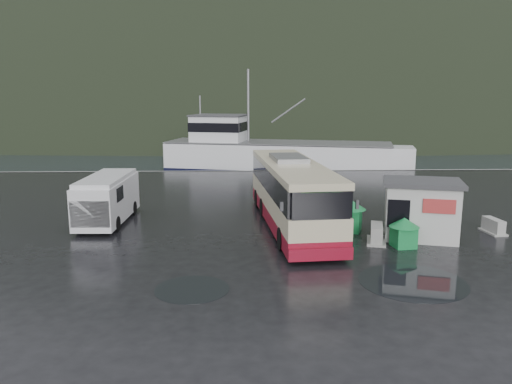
{
  "coord_description": "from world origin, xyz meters",
  "views": [
    {
      "loc": [
        -1.31,
        -23.02,
        6.57
      ],
      "look_at": [
        -0.44,
        1.77,
        1.7
      ],
      "focal_mm": 35.0,
      "sensor_mm": 36.0,
      "label": 1
    }
  ],
  "objects_px": {
    "coach_bus": "(291,225)",
    "dome_tent": "(307,240)",
    "jersey_barrier_b": "(376,242)",
    "ticket_kiosk": "(419,238)",
    "waste_bin_left": "(349,231)",
    "waste_bin_right": "(403,247)",
    "jersey_barrier_c": "(493,233)",
    "jersey_barrier_a": "(421,233)",
    "white_van": "(109,222)",
    "fishing_trawler": "(278,161)"
  },
  "relations": [
    {
      "from": "waste_bin_right",
      "to": "jersey_barrier_c",
      "type": "relative_size",
      "value": 0.94
    },
    {
      "from": "dome_tent",
      "to": "jersey_barrier_b",
      "type": "xyz_separation_m",
      "value": [
        3.08,
        -0.4,
        0.0
      ]
    },
    {
      "from": "coach_bus",
      "to": "waste_bin_left",
      "type": "height_order",
      "value": "coach_bus"
    },
    {
      "from": "coach_bus",
      "to": "white_van",
      "type": "distance_m",
      "value": 9.54
    },
    {
      "from": "coach_bus",
      "to": "white_van",
      "type": "bearing_deg",
      "value": 169.17
    },
    {
      "from": "coach_bus",
      "to": "dome_tent",
      "type": "relative_size",
      "value": 4.58
    },
    {
      "from": "waste_bin_left",
      "to": "jersey_barrier_a",
      "type": "bearing_deg",
      "value": -8.21
    },
    {
      "from": "white_van",
      "to": "dome_tent",
      "type": "bearing_deg",
      "value": -18.55
    },
    {
      "from": "jersey_barrier_c",
      "to": "fishing_trawler",
      "type": "height_order",
      "value": "fishing_trawler"
    },
    {
      "from": "coach_bus",
      "to": "waste_bin_left",
      "type": "distance_m",
      "value": 2.93
    },
    {
      "from": "jersey_barrier_a",
      "to": "jersey_barrier_c",
      "type": "height_order",
      "value": "jersey_barrier_a"
    },
    {
      "from": "jersey_barrier_a",
      "to": "jersey_barrier_b",
      "type": "relative_size",
      "value": 1.09
    },
    {
      "from": "jersey_barrier_a",
      "to": "jersey_barrier_c",
      "type": "relative_size",
      "value": 1.26
    },
    {
      "from": "coach_bus",
      "to": "fishing_trawler",
      "type": "height_order",
      "value": "fishing_trawler"
    },
    {
      "from": "coach_bus",
      "to": "waste_bin_left",
      "type": "bearing_deg",
      "value": -27.05
    },
    {
      "from": "dome_tent",
      "to": "fishing_trawler",
      "type": "height_order",
      "value": "fishing_trawler"
    },
    {
      "from": "coach_bus",
      "to": "waste_bin_right",
      "type": "bearing_deg",
      "value": -44.95
    },
    {
      "from": "waste_bin_left",
      "to": "jersey_barrier_a",
      "type": "distance_m",
      "value": 3.43
    },
    {
      "from": "jersey_barrier_b",
      "to": "fishing_trawler",
      "type": "distance_m",
      "value": 27.91
    },
    {
      "from": "jersey_barrier_b",
      "to": "ticket_kiosk",
      "type": "bearing_deg",
      "value": 16.66
    },
    {
      "from": "waste_bin_right",
      "to": "coach_bus",
      "type": "bearing_deg",
      "value": 139.84
    },
    {
      "from": "coach_bus",
      "to": "jersey_barrier_c",
      "type": "xyz_separation_m",
      "value": [
        9.57,
        -1.74,
        0.0
      ]
    },
    {
      "from": "jersey_barrier_a",
      "to": "coach_bus",
      "type": "bearing_deg",
      "value": 165.31
    },
    {
      "from": "white_van",
      "to": "waste_bin_left",
      "type": "height_order",
      "value": "white_van"
    },
    {
      "from": "waste_bin_left",
      "to": "waste_bin_right",
      "type": "relative_size",
      "value": 1.2
    },
    {
      "from": "jersey_barrier_c",
      "to": "ticket_kiosk",
      "type": "bearing_deg",
      "value": -170.05
    },
    {
      "from": "ticket_kiosk",
      "to": "jersey_barrier_b",
      "type": "distance_m",
      "value": 2.31
    },
    {
      "from": "white_van",
      "to": "jersey_barrier_c",
      "type": "xyz_separation_m",
      "value": [
        19.06,
        -2.74,
        0.0
      ]
    },
    {
      "from": "jersey_barrier_a",
      "to": "white_van",
      "type": "bearing_deg",
      "value": 170.52
    },
    {
      "from": "waste_bin_right",
      "to": "white_van",
      "type": "bearing_deg",
      "value": 161.03
    },
    {
      "from": "ticket_kiosk",
      "to": "dome_tent",
      "type": "bearing_deg",
      "value": -161.71
    },
    {
      "from": "ticket_kiosk",
      "to": "jersey_barrier_c",
      "type": "xyz_separation_m",
      "value": [
        3.83,
        0.67,
        0.0
      ]
    },
    {
      "from": "coach_bus",
      "to": "jersey_barrier_c",
      "type": "height_order",
      "value": "coach_bus"
    },
    {
      "from": "dome_tent",
      "to": "coach_bus",
      "type": "bearing_deg",
      "value": 99.48
    },
    {
      "from": "white_van",
      "to": "dome_tent",
      "type": "distance_m",
      "value": 10.59
    },
    {
      "from": "white_van",
      "to": "waste_bin_right",
      "type": "height_order",
      "value": "white_van"
    },
    {
      "from": "ticket_kiosk",
      "to": "jersey_barrier_c",
      "type": "height_order",
      "value": "ticket_kiosk"
    },
    {
      "from": "coach_bus",
      "to": "dome_tent",
      "type": "height_order",
      "value": "coach_bus"
    },
    {
      "from": "coach_bus",
      "to": "dome_tent",
      "type": "xyz_separation_m",
      "value": [
        0.45,
        -2.68,
        0.0
      ]
    },
    {
      "from": "coach_bus",
      "to": "dome_tent",
      "type": "distance_m",
      "value": 2.72
    },
    {
      "from": "jersey_barrier_c",
      "to": "dome_tent",
      "type": "bearing_deg",
      "value": -174.13
    },
    {
      "from": "ticket_kiosk",
      "to": "jersey_barrier_a",
      "type": "height_order",
      "value": "ticket_kiosk"
    },
    {
      "from": "dome_tent",
      "to": "jersey_barrier_b",
      "type": "distance_m",
      "value": 3.1
    },
    {
      "from": "ticket_kiosk",
      "to": "jersey_barrier_c",
      "type": "distance_m",
      "value": 3.89
    },
    {
      "from": "waste_bin_right",
      "to": "waste_bin_left",
      "type": "bearing_deg",
      "value": 123.71
    },
    {
      "from": "white_van",
      "to": "jersey_barrier_b",
      "type": "bearing_deg",
      "value": -15.62
    },
    {
      "from": "white_van",
      "to": "jersey_barrier_a",
      "type": "xyz_separation_m",
      "value": [
        15.59,
        -2.6,
        0.0
      ]
    },
    {
      "from": "ticket_kiosk",
      "to": "waste_bin_left",
      "type": "bearing_deg",
      "value": 172.13
    },
    {
      "from": "waste_bin_right",
      "to": "dome_tent",
      "type": "distance_m",
      "value": 4.22
    },
    {
      "from": "coach_bus",
      "to": "fishing_trawler",
      "type": "xyz_separation_m",
      "value": [
        1.22,
        24.73,
        0.0
      ]
    }
  ]
}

